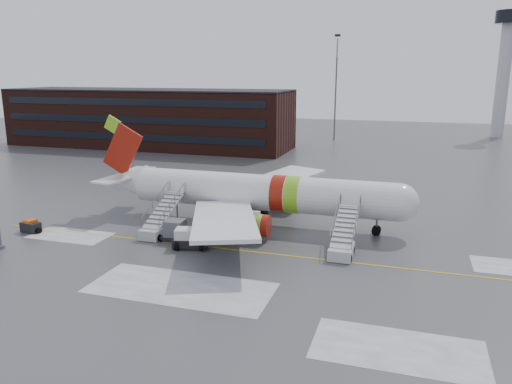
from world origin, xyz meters
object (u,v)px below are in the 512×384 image
(airliner, at_px, (253,192))
(uld_container, at_px, (175,231))
(baggage_tractor, at_px, (31,227))
(pushback_tug, at_px, (188,239))
(airstair_fwd, at_px, (343,243))
(airstair_aft, at_px, (158,225))

(airliner, distance_m, uld_container, 9.67)
(uld_container, distance_m, baggage_tractor, 15.35)
(airliner, distance_m, pushback_tug, 10.01)
(airliner, bearing_deg, pushback_tug, -110.59)
(pushback_tug, relative_size, uld_container, 1.36)
(uld_container, bearing_deg, baggage_tractor, -172.23)
(airstair_fwd, xyz_separation_m, baggage_tractor, (-31.19, -3.09, -0.51))
(pushback_tug, height_order, uld_container, uld_container)
(pushback_tug, xyz_separation_m, uld_container, (-2.11, 1.49, 0.14))
(airstair_fwd, distance_m, airstair_aft, 18.34)
(airstair_aft, relative_size, uld_container, 2.98)
(airliner, height_order, pushback_tug, airliner)
(airliner, xyz_separation_m, baggage_tractor, (-20.70, -9.63, -2.87))
(airstair_aft, bearing_deg, airliner, 39.78)
(airstair_aft, distance_m, uld_container, 2.56)
(airstair_fwd, height_order, pushback_tug, airstair_fwd)
(airstair_fwd, xyz_separation_m, pushback_tug, (-13.88, -2.51, -0.25))
(uld_container, relative_size, baggage_tractor, 1.00)
(pushback_tug, relative_size, baggage_tractor, 1.37)
(airliner, bearing_deg, airstair_aft, -140.22)
(airliner, xyz_separation_m, airstair_aft, (-7.85, -6.54, -2.35))
(airliner, distance_m, airstair_aft, 10.48)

